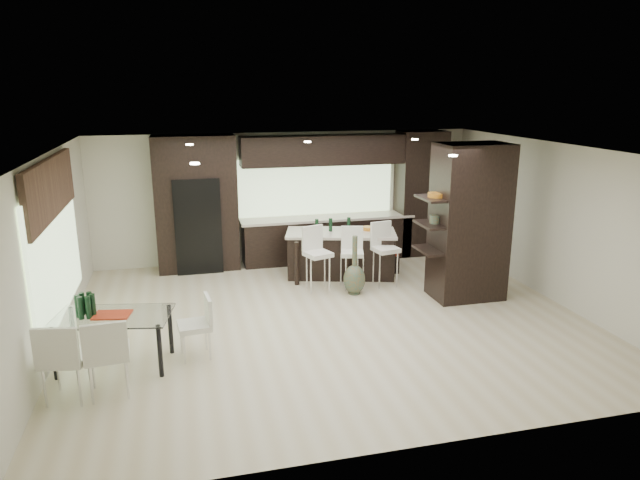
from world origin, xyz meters
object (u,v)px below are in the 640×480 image
object	(u,v)px
bench	(367,261)
floor_vase	(355,265)
kitchen_island	(341,254)
stool_mid	(352,264)
chair_near	(108,358)
stool_left	(318,266)
chair_end	(195,330)
chair_far	(66,363)
dining_table	(115,341)
stool_right	(385,260)

from	to	relation	value
bench	floor_vase	distance (m)	1.30
bench	floor_vase	size ratio (longest dim) A/B	1.10
kitchen_island	stool_mid	world-z (taller)	stool_mid
chair_near	stool_mid	bearing A→B (deg)	32.09
kitchen_island	chair_near	xyz separation A→B (m)	(-3.95, -3.68, 0.03)
stool_left	chair_end	size ratio (longest dim) A/B	1.20
bench	chair_end	size ratio (longest dim) A/B	1.49
kitchen_island	chair_far	world-z (taller)	chair_far
stool_mid	chair_far	bearing A→B (deg)	-131.11
bench	chair_near	bearing A→B (deg)	-139.50
bench	dining_table	distance (m)	5.40
chair_near	chair_end	distance (m)	1.28
stool_left	dining_table	size ratio (longest dim) A/B	0.65
kitchen_island	stool_mid	xyz separation A→B (m)	(0.00, -0.75, 0.02)
stool_right	chair_near	bearing A→B (deg)	-158.52
chair_far	chair_near	bearing A→B (deg)	10.59
stool_mid	stool_right	distance (m)	0.65
chair_near	chair_end	xyz separation A→B (m)	(1.04, 0.75, -0.07)
stool_left	chair_near	size ratio (longest dim) A/B	1.02
stool_mid	stool_right	bearing A→B (deg)	14.42
kitchen_island	chair_end	size ratio (longest dim) A/B	2.64
stool_mid	dining_table	distance (m)	4.51
dining_table	chair_far	bearing A→B (deg)	-110.90
dining_table	chair_end	world-z (taller)	chair_end
bench	chair_end	world-z (taller)	chair_end
stool_right	floor_vase	distance (m)	0.77
stool_left	dining_table	bearing A→B (deg)	-165.64
chair_end	floor_vase	bearing A→B (deg)	-62.67
dining_table	bench	bearing A→B (deg)	44.12
stool_left	dining_table	world-z (taller)	stool_left
chair_far	chair_end	world-z (taller)	chair_far
bench	chair_far	distance (m)	6.21
chair_far	chair_end	xyz separation A→B (m)	(1.50, 0.75, -0.07)
dining_table	chair_near	bearing A→B (deg)	-79.16
chair_far	chair_end	bearing A→B (deg)	37.23
stool_right	floor_vase	bearing A→B (deg)	-166.91
kitchen_island	chair_far	distance (m)	5.74
chair_near	chair_far	size ratio (longest dim) A/B	1.00
dining_table	chair_far	world-z (taller)	chair_far
floor_vase	chair_end	distance (m)	3.41
dining_table	floor_vase	bearing A→B (deg)	36.39
stool_mid	chair_far	size ratio (longest dim) A/B	0.98
floor_vase	chair_end	size ratio (longest dim) A/B	1.35
stool_left	dining_table	xyz separation A→B (m)	(-3.30, -2.17, -0.12)
chair_end	kitchen_island	bearing A→B (deg)	-50.49
stool_left	stool_right	xyz separation A→B (m)	(1.29, -0.00, 0.00)
stool_left	stool_right	bearing A→B (deg)	-19.01
bench	chair_near	distance (m)	5.84
stool_mid	kitchen_island	bearing A→B (deg)	105.29
stool_left	stool_mid	xyz separation A→B (m)	(0.65, 0.01, -0.02)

